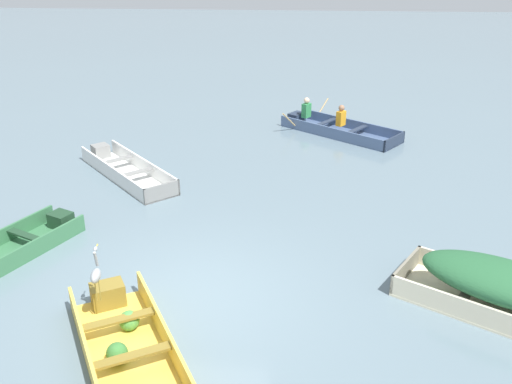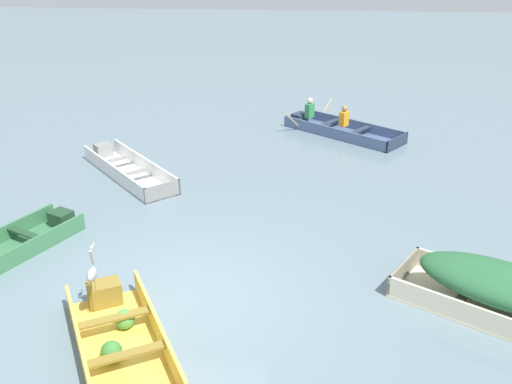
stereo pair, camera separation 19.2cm
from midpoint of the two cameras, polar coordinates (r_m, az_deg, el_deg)
name	(u,v)px [view 2 (the right image)]	position (r m, az deg, el deg)	size (l,w,h in m)	color
ground_plane	(189,297)	(9.67, -6.17, -10.45)	(80.00, 80.00, 0.00)	slate
dinghy_yellow_foreground	(119,338)	(8.74, -12.91, -14.04)	(2.41, 3.11, 0.42)	#E5BC47
skiff_green_near_moored	(12,247)	(11.70, -22.79, -5.09)	(2.16, 3.16, 0.35)	#387047
skiff_white_mid_moored	(127,169)	(14.65, -12.44, 2.27)	(3.05, 3.25, 0.39)	white
skiff_cream_far_moored	(504,289)	(9.80, 24.08, -8.89)	(3.41, 2.73, 0.82)	beige
rowboat_slate_blue_with_crew	(337,128)	(17.56, 8.43, 6.39)	(3.62, 3.30, 0.90)	#475B7F
heron_on_dinghy	(92,272)	(8.93, -15.50, -7.75)	(0.17, 0.46, 0.84)	olive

